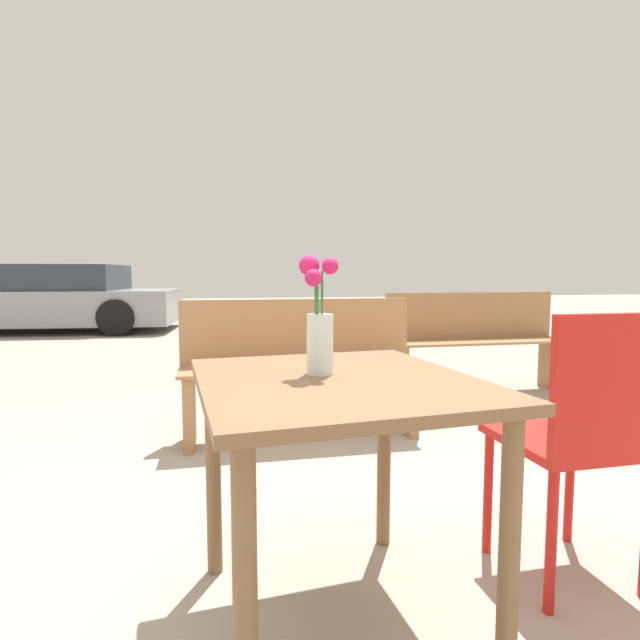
% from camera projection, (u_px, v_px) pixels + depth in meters
% --- Properties ---
extents(ground_plane, '(40.00, 40.00, 0.00)m').
position_uv_depth(ground_plane, '(335.00, 622.00, 1.45)').
color(ground_plane, '#A39989').
extents(table_front, '(0.82, 0.90, 0.72)m').
position_uv_depth(table_front, '(336.00, 417.00, 1.39)').
color(table_front, brown).
rests_on(table_front, ground_plane).
extents(flower_vase, '(0.11, 0.11, 0.34)m').
position_uv_depth(flower_vase, '(319.00, 330.00, 1.41)').
color(flower_vase, silver).
rests_on(flower_vase, table_front).
extents(cafe_chair, '(0.41, 0.41, 0.89)m').
position_uv_depth(cafe_chair, '(583.00, 430.00, 1.56)').
color(cafe_chair, red).
rests_on(cafe_chair, ground_plane).
extents(bench_near, '(1.55, 0.36, 0.85)m').
position_uv_depth(bench_near, '(475.00, 338.00, 4.28)').
color(bench_near, '#9E7047').
rests_on(bench_near, ground_plane).
extents(bench_middle, '(1.46, 0.37, 0.85)m').
position_uv_depth(bench_middle, '(300.00, 363.00, 3.10)').
color(bench_middle, '#9E7047').
rests_on(bench_middle, ground_plane).
extents(parked_car, '(4.36, 2.14, 1.17)m').
position_uv_depth(parked_car, '(52.00, 299.00, 8.81)').
color(parked_car, gray).
rests_on(parked_car, ground_plane).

